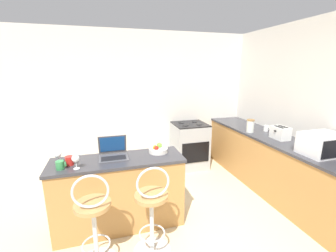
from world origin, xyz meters
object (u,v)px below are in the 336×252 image
at_px(storage_jar, 250,126).
at_px(mug_red, 70,161).
at_px(bar_stool_near, 94,224).
at_px(microwave, 322,144).
at_px(mug_white, 266,128).
at_px(toaster, 280,133).
at_px(stove_range, 190,145).
at_px(mug_green, 60,165).
at_px(bar_stool_far, 152,213).
at_px(wine_glass_tall, 58,155).
at_px(fruit_bowl, 158,149).
at_px(wine_glass_short, 76,159).
at_px(laptop, 113,152).

height_order(storage_jar, mug_red, storage_jar).
distance_m(bar_stool_near, microwave, 2.74).
bearing_deg(mug_white, microwave, -95.23).
height_order(toaster, stove_range, toaster).
height_order(toaster, mug_green, toaster).
xyz_separation_m(bar_stool_far, wine_glass_tall, (-0.92, 0.60, 0.51)).
bearing_deg(wine_glass_tall, fruit_bowl, 2.13).
bearing_deg(wine_glass_short, bar_stool_far, -29.95).
bearing_deg(laptop, storage_jar, 11.98).
relative_size(microwave, toaster, 1.81).
bearing_deg(bar_stool_far, stove_range, 58.89).
xyz_separation_m(wine_glass_tall, wine_glass_short, (0.20, -0.19, 0.00)).
distance_m(wine_glass_short, mug_green, 0.18).
bearing_deg(wine_glass_tall, mug_green, -74.61).
relative_size(wine_glass_short, mug_green, 1.54).
xyz_separation_m(bar_stool_near, wine_glass_tall, (-0.36, 0.60, 0.51)).
distance_m(laptop, stove_range, 2.07).
height_order(wine_glass_tall, fruit_bowl, wine_glass_tall).
distance_m(stove_range, wine_glass_tall, 2.57).
bearing_deg(stove_range, bar_stool_far, -121.11).
height_order(bar_stool_far, wine_glass_short, wine_glass_short).
bearing_deg(toaster, wine_glass_tall, -178.47).
height_order(toaster, mug_white, toaster).
bearing_deg(bar_stool_far, laptop, 116.42).
distance_m(bar_stool_near, laptop, 0.83).
relative_size(bar_stool_near, mug_red, 9.77).
xyz_separation_m(toaster, mug_white, (0.10, 0.43, -0.04)).
bearing_deg(bar_stool_far, storage_jar, 30.47).
bearing_deg(stove_range, fruit_bowl, -125.99).
relative_size(toaster, mug_white, 2.63).
distance_m(mug_green, mug_white, 3.18).
bearing_deg(mug_green, storage_jar, 13.69).
bearing_deg(laptop, wine_glass_short, -148.36).
height_order(microwave, wine_glass_short, microwave).
bearing_deg(mug_green, fruit_bowl, 10.11).
distance_m(microwave, mug_green, 3.04).
bearing_deg(bar_stool_far, bar_stool_near, 180.00).
height_order(fruit_bowl, mug_green, fruit_bowl).
height_order(bar_stool_near, mug_white, bar_stool_near).
xyz_separation_m(microwave, mug_green, (-3.00, 0.44, -0.09)).
xyz_separation_m(bar_stool_near, stove_range, (1.75, 1.97, -0.04)).
relative_size(bar_stool_far, toaster, 3.98).
distance_m(toaster, mug_red, 2.92).
bearing_deg(storage_jar, laptop, -168.02).
xyz_separation_m(storage_jar, fruit_bowl, (-1.70, -0.49, -0.07)).
xyz_separation_m(mug_red, wine_glass_short, (0.08, -0.12, 0.06)).
bearing_deg(mug_green, wine_glass_tall, 105.39).
bearing_deg(mug_red, wine_glass_tall, 151.73).
distance_m(bar_stool_near, mug_red, 0.74).
bearing_deg(fruit_bowl, bar_stool_near, -140.59).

